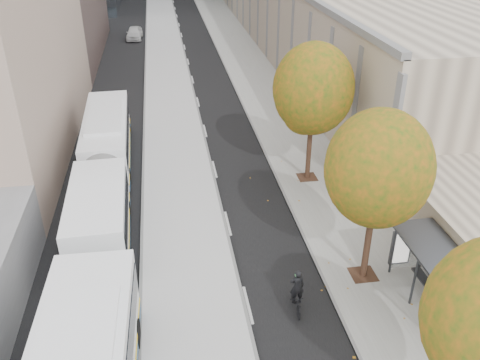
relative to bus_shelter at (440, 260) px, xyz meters
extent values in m
cube|color=silver|center=(-9.56, 24.04, -2.11)|extent=(4.25, 150.00, 0.15)
cube|color=gray|center=(-1.56, 24.04, -2.15)|extent=(4.75, 150.00, 0.08)
cube|color=#383A3F|center=(-0.19, 0.04, 0.37)|extent=(1.90, 4.40, 0.10)
cylinder|color=#383A3F|center=(-0.89, -1.96, -0.91)|extent=(0.10, 0.10, 2.40)
cube|color=silver|center=(0.53, 0.04, -0.86)|extent=(0.04, 4.00, 2.10)
cylinder|color=black|center=(-2.09, 2.04, -0.49)|extent=(0.28, 0.28, 3.24)
sphere|color=#175111|center=(-2.09, 2.04, 3.08)|extent=(4.20, 4.20, 4.20)
cylinder|color=black|center=(-2.09, 11.04, -0.42)|extent=(0.28, 0.28, 3.38)
sphere|color=#175111|center=(-2.09, 11.04, 3.29)|extent=(4.40, 4.40, 4.40)
cube|color=white|center=(-13.57, 11.42, -0.74)|extent=(3.03, 17.50, 2.91)
cube|color=black|center=(-13.57, 11.42, -0.20)|extent=(3.07, 16.81, 1.01)
cube|color=#076641|center=(-13.57, 2.73, -1.07)|extent=(1.84, 0.11, 1.12)
imported|color=black|center=(-5.51, 0.47, -1.72)|extent=(0.49, 1.56, 0.93)
imported|color=black|center=(-5.51, 0.47, -0.99)|extent=(0.58, 0.39, 1.56)
sphere|color=#408449|center=(-5.51, 0.47, -0.41)|extent=(0.24, 0.24, 0.24)
imported|color=silver|center=(-12.92, 47.78, -1.47)|extent=(2.00, 4.34, 1.44)
camera|label=1|loc=(-10.08, -14.26, 12.11)|focal=38.00mm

